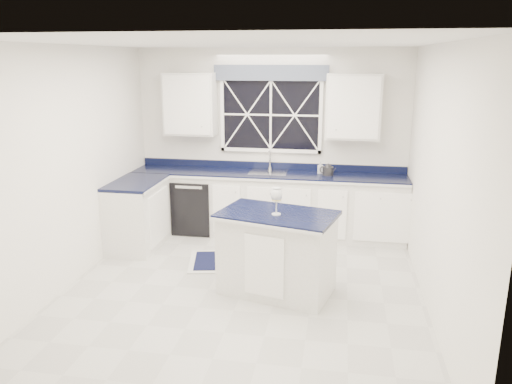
% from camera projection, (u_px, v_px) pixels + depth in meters
% --- Properties ---
extents(ground, '(4.50, 4.50, 0.00)m').
position_uv_depth(ground, '(242.00, 292.00, 5.63)').
color(ground, '#A8A9A4').
rests_on(ground, ground).
extents(back_wall, '(4.00, 0.10, 2.70)m').
position_uv_depth(back_wall, '(271.00, 142.00, 7.42)').
color(back_wall, white).
rests_on(back_wall, ground).
extents(base_cabinets, '(3.99, 1.60, 0.90)m').
position_uv_depth(base_cabinets, '(244.00, 207.00, 7.27)').
color(base_cabinets, silver).
rests_on(base_cabinets, ground).
extents(countertop, '(3.98, 0.64, 0.04)m').
position_uv_depth(countertop, '(268.00, 174.00, 7.25)').
color(countertop, black).
rests_on(countertop, base_cabinets).
extents(dishwasher, '(0.60, 0.58, 0.82)m').
position_uv_depth(dishwasher, '(196.00, 204.00, 7.56)').
color(dishwasher, black).
rests_on(dishwasher, ground).
extents(window, '(1.65, 0.09, 1.26)m').
position_uv_depth(window, '(271.00, 109.00, 7.25)').
color(window, black).
rests_on(window, ground).
extents(upper_cabinets, '(3.10, 0.34, 0.90)m').
position_uv_depth(upper_cabinets, '(270.00, 105.00, 7.12)').
color(upper_cabinets, silver).
rests_on(upper_cabinets, ground).
extents(faucet, '(0.05, 0.20, 0.30)m').
position_uv_depth(faucet, '(270.00, 160.00, 7.38)').
color(faucet, silver).
rests_on(faucet, countertop).
extents(island, '(1.39, 1.03, 0.93)m').
position_uv_depth(island, '(277.00, 252.00, 5.53)').
color(island, silver).
rests_on(island, ground).
extents(rug, '(1.37, 1.00, 0.02)m').
position_uv_depth(rug, '(238.00, 261.00, 6.47)').
color(rug, beige).
rests_on(rug, ground).
extents(kettle, '(0.24, 0.20, 0.18)m').
position_uv_depth(kettle, '(328.00, 170.00, 7.07)').
color(kettle, '#2A2A2C').
rests_on(kettle, countertop).
extents(wine_glass, '(0.13, 0.13, 0.30)m').
position_uv_depth(wine_glass, '(276.00, 196.00, 5.30)').
color(wine_glass, silver).
rests_on(wine_glass, island).
extents(soap_bottle, '(0.08, 0.08, 0.17)m').
position_uv_depth(soap_bottle, '(320.00, 167.00, 7.20)').
color(soap_bottle, silver).
rests_on(soap_bottle, countertop).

